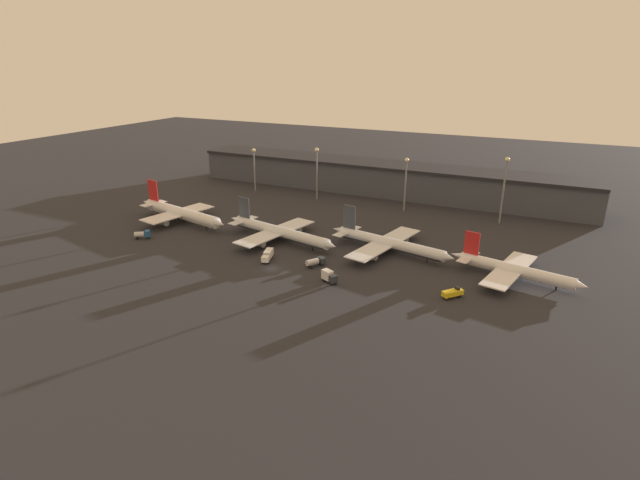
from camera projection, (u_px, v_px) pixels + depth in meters
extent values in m
plane|color=#26262B|center=(272.00, 269.00, 151.90)|extent=(600.00, 600.00, 0.00)
cube|color=#3D424C|center=(381.00, 179.00, 233.21)|extent=(185.09, 18.69, 13.26)
cube|color=black|center=(382.00, 164.00, 230.70)|extent=(185.09, 20.69, 1.20)
cylinder|color=silver|center=(181.00, 213.00, 192.61)|extent=(40.80, 12.23, 4.13)
cylinder|color=silver|center=(182.00, 215.00, 192.86)|extent=(38.67, 11.21, 3.51)
cone|color=silver|center=(219.00, 224.00, 180.23)|extent=(5.64, 4.84, 3.92)
cone|color=silver|center=(148.00, 203.00, 204.99)|extent=(6.77, 4.68, 3.51)
cube|color=red|center=(153.00, 190.00, 200.24)|extent=(5.75, 1.55, 8.35)
cube|color=silver|center=(153.00, 203.00, 202.65)|extent=(6.13, 11.01, 0.24)
cube|color=silver|center=(178.00, 213.00, 193.95)|extent=(14.69, 30.10, 0.36)
cylinder|color=gray|center=(197.00, 212.00, 199.74)|extent=(4.91, 3.14, 2.27)
cylinder|color=gray|center=(163.00, 222.00, 187.73)|extent=(4.91, 3.14, 2.27)
cylinder|color=black|center=(206.00, 227.00, 185.48)|extent=(0.50, 0.50, 1.86)
cylinder|color=black|center=(182.00, 218.00, 196.04)|extent=(0.50, 0.50, 1.86)
cylinder|color=black|center=(175.00, 220.00, 193.58)|extent=(0.50, 0.50, 1.86)
cylinder|color=silver|center=(280.00, 232.00, 173.20)|extent=(41.17, 11.88, 3.68)
cylinder|color=#333842|center=(280.00, 233.00, 173.42)|extent=(39.04, 10.92, 3.12)
cone|color=silver|center=(330.00, 245.00, 160.77)|extent=(5.02, 4.31, 3.49)
cone|color=silver|center=(236.00, 219.00, 185.64)|extent=(6.03, 4.17, 3.12)
cube|color=#333842|center=(244.00, 207.00, 181.16)|extent=(5.12, 1.42, 7.61)
cube|color=silver|center=(243.00, 220.00, 183.39)|extent=(6.05, 12.69, 0.24)
cube|color=silver|center=(276.00, 232.00, 174.54)|extent=(14.72, 34.81, 0.36)
cylinder|color=gray|center=(296.00, 229.00, 181.32)|extent=(4.37, 2.79, 2.02)
cylinder|color=gray|center=(260.00, 244.00, 167.22)|extent=(4.37, 2.79, 2.02)
cylinder|color=black|center=(313.00, 248.00, 165.87)|extent=(0.50, 0.50, 1.65)
cylinder|color=black|center=(279.00, 237.00, 176.40)|extent=(0.50, 0.50, 1.65)
cylinder|color=black|center=(273.00, 239.00, 174.21)|extent=(0.50, 0.50, 1.65)
cylinder|color=silver|center=(390.00, 243.00, 163.26)|extent=(38.53, 11.16, 3.49)
cylinder|color=#333842|center=(390.00, 245.00, 163.47)|extent=(36.54, 10.26, 2.96)
cone|color=silver|center=(448.00, 257.00, 151.62)|extent=(4.76, 4.08, 3.31)
cone|color=silver|center=(339.00, 230.00, 174.91)|extent=(5.72, 3.95, 2.96)
cube|color=#333842|center=(349.00, 217.00, 170.51)|extent=(4.86, 1.37, 8.15)
cube|color=silver|center=(347.00, 231.00, 172.79)|extent=(6.04, 13.52, 0.24)
cube|color=silver|center=(385.00, 243.00, 164.52)|extent=(14.80, 37.15, 0.36)
cylinder|color=gray|center=(403.00, 239.00, 171.84)|extent=(4.14, 2.65, 1.92)
cylinder|color=gray|center=(371.00, 256.00, 156.71)|extent=(4.14, 2.65, 1.92)
cylinder|color=black|center=(427.00, 260.00, 156.41)|extent=(0.50, 0.50, 1.57)
cylinder|color=black|center=(387.00, 248.00, 166.28)|extent=(0.50, 0.50, 1.57)
cylinder|color=black|center=(382.00, 250.00, 164.21)|extent=(0.50, 0.50, 1.57)
cylinder|color=silver|center=(516.00, 270.00, 143.33)|extent=(32.37, 9.69, 3.26)
cylinder|color=silver|center=(515.00, 272.00, 143.53)|extent=(30.68, 8.88, 2.77)
cone|color=silver|center=(581.00, 286.00, 133.52)|extent=(4.46, 3.82, 3.10)
cone|color=silver|center=(458.00, 255.00, 153.15)|extent=(5.35, 3.70, 2.77)
cube|color=red|center=(472.00, 243.00, 149.32)|extent=(4.56, 1.31, 7.03)
cube|color=silver|center=(468.00, 257.00, 151.31)|extent=(5.39, 11.37, 0.24)
cube|color=silver|center=(510.00, 270.00, 144.40)|extent=(13.12, 31.20, 0.36)
cylinder|color=gray|center=(522.00, 265.00, 150.56)|extent=(3.88, 2.48, 1.79)
cylinder|color=gray|center=(503.00, 284.00, 137.92)|extent=(3.88, 2.48, 1.79)
cylinder|color=black|center=(556.00, 288.00, 137.67)|extent=(0.50, 0.50, 1.47)
cylinder|color=black|center=(510.00, 275.00, 146.05)|extent=(0.50, 0.50, 1.47)
cylinder|color=black|center=(507.00, 277.00, 144.11)|extent=(0.50, 0.50, 1.47)
cube|color=#282D38|center=(321.00, 260.00, 154.20)|extent=(3.10, 2.86, 1.77)
cylinder|color=#B7B7BC|center=(312.00, 262.00, 152.49)|extent=(3.67, 4.37, 1.87)
cylinder|color=black|center=(319.00, 263.00, 155.22)|extent=(1.01, 1.10, 0.90)
cylinder|color=black|center=(322.00, 265.00, 153.72)|extent=(1.01, 1.10, 0.90)
cylinder|color=black|center=(308.00, 265.00, 153.15)|extent=(1.01, 1.10, 0.90)
cylinder|color=black|center=(311.00, 267.00, 151.65)|extent=(1.01, 1.10, 0.90)
cube|color=#282D38|center=(333.00, 279.00, 140.76)|extent=(2.26, 2.53, 2.05)
cube|color=silver|center=(327.00, 275.00, 142.65)|extent=(3.72, 3.22, 2.74)
cylinder|color=black|center=(335.00, 282.00, 141.78)|extent=(1.04, 0.86, 0.90)
cylinder|color=black|center=(331.00, 284.00, 140.87)|extent=(1.04, 0.86, 0.90)
cylinder|color=black|center=(328.00, 278.00, 144.15)|extent=(1.04, 0.86, 0.90)
cylinder|color=black|center=(324.00, 280.00, 143.24)|extent=(1.04, 0.86, 0.90)
cube|color=#195199|center=(148.00, 234.00, 176.48)|extent=(2.46, 2.59, 2.20)
cylinder|color=#B7B7BC|center=(139.00, 234.00, 176.07)|extent=(3.83, 3.51, 1.89)
cylinder|color=black|center=(148.00, 236.00, 177.65)|extent=(1.04, 0.95, 0.90)
cylinder|color=black|center=(147.00, 238.00, 176.19)|extent=(1.04, 0.95, 0.90)
cylinder|color=black|center=(138.00, 237.00, 177.08)|extent=(1.04, 0.95, 0.90)
cylinder|color=black|center=(137.00, 239.00, 175.62)|extent=(1.04, 0.95, 0.90)
cube|color=white|center=(265.00, 259.00, 155.14)|extent=(2.81, 2.83, 1.67)
cube|color=silver|center=(269.00, 253.00, 158.82)|extent=(3.53, 5.13, 2.23)
cylinder|color=black|center=(268.00, 262.00, 155.61)|extent=(0.80, 1.03, 0.90)
cylinder|color=black|center=(263.00, 262.00, 155.85)|extent=(0.80, 1.03, 0.90)
cylinder|color=black|center=(272.00, 256.00, 160.09)|extent=(0.80, 1.03, 0.90)
cylinder|color=black|center=(267.00, 256.00, 160.33)|extent=(0.80, 1.03, 0.90)
cube|color=gold|center=(453.00, 293.00, 133.22)|extent=(5.34, 5.82, 1.41)
cube|color=black|center=(457.00, 288.00, 133.39)|extent=(1.57, 1.47, 0.80)
cylinder|color=black|center=(456.00, 294.00, 134.94)|extent=(0.98, 1.02, 0.90)
cylinder|color=black|center=(460.00, 296.00, 133.61)|extent=(0.98, 1.02, 0.90)
cylinder|color=black|center=(445.00, 296.00, 133.50)|extent=(0.98, 1.02, 0.90)
cylinder|color=black|center=(448.00, 299.00, 132.17)|extent=(0.98, 1.02, 0.90)
cylinder|color=slate|center=(255.00, 172.00, 235.67)|extent=(0.70, 0.70, 18.94)
sphere|color=beige|center=(254.00, 150.00, 232.17)|extent=(1.80, 1.80, 1.80)
cylinder|color=slate|center=(317.00, 176.00, 221.66)|extent=(0.70, 0.70, 21.74)
sphere|color=beige|center=(317.00, 150.00, 217.67)|extent=(1.80, 1.80, 1.80)
cylinder|color=slate|center=(405.00, 187.00, 205.10)|extent=(0.70, 0.70, 20.76)
sphere|color=beige|center=(407.00, 160.00, 201.29)|extent=(1.80, 1.80, 1.80)
cylinder|color=slate|center=(503.00, 193.00, 188.79)|extent=(0.70, 0.70, 24.29)
sphere|color=beige|center=(507.00, 159.00, 184.36)|extent=(1.80, 1.80, 1.80)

